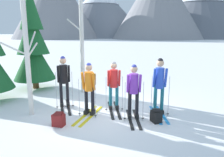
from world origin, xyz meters
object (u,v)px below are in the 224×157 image
Objects in this scene: skier_in_purple at (134,90)px; pine_tree_mid at (33,43)px; skier_in_blue at (159,83)px; backpack_on_snow_beside at (59,120)px; backpack_on_snow_front at (156,116)px; skier_in_orange at (89,86)px; skier_in_black at (64,79)px; skier_in_red at (114,84)px; birch_tree_slender at (27,59)px; birch_tree_tall at (82,33)px.

pine_tree_mid is (-4.57, 3.25, 1.17)m from skier_in_purple.
skier_in_blue is 3.24m from backpack_on_snow_beside.
skier_in_orange is at bearing 168.55° from backpack_on_snow_front.
skier_in_purple is (2.42, -0.86, -0.08)m from skier_in_black.
skier_in_blue is at bearing -11.08° from skier_in_red.
skier_in_red is at bearing 132.07° from skier_in_purple.
backpack_on_snow_beside is at bearing -157.08° from skier_in_blue.
skier_in_purple is 0.37× the size of pine_tree_mid.
skier_in_blue is at bearing -27.59° from pine_tree_mid.
skier_in_orange is 1.08× the size of skier_in_purple.
skier_in_orange is 2.22m from backpack_on_snow_front.
birch_tree_slender reaches higher than skier_in_blue.
skier_in_black is 1.02× the size of skier_in_red.
skier_in_orange reaches higher than backpack_on_snow_beside.
birch_tree_slender is (-2.59, -0.75, 0.90)m from skier_in_red.
skier_in_black is 0.36× the size of birch_tree_tall.
skier_in_orange is at bearing -33.25° from skier_in_black.
skier_in_red is 2.84m from birch_tree_slender.
backpack_on_snow_beside is at bearing -58.37° from pine_tree_mid.
backpack_on_snow_beside is at bearing -126.49° from skier_in_orange.
birch_tree_slender is at bearing 176.72° from backpack_on_snow_front.
birch_tree_tall is 13.21× the size of backpack_on_snow_beside.
skier_in_orange reaches higher than backpack_on_snow_front.
skier_in_blue is at bearing -7.24° from skier_in_black.
skier_in_black is 0.51× the size of birch_tree_slender.
skier_in_purple is 3.91m from birch_tree_tall.
skier_in_orange is 0.51× the size of birch_tree_slender.
backpack_on_snow_front is (2.05, -0.42, -0.75)m from skier_in_orange.
skier_in_black is at bearing 160.49° from skier_in_purple.
backpack_on_snow_beside is at bearing -33.11° from birch_tree_slender.
skier_in_orange is 2.20m from skier_in_blue.
skier_in_orange is 1.00× the size of skier_in_blue.
skier_in_purple is (0.66, -0.74, 0.02)m from skier_in_red.
skier_in_purple is 5.73m from pine_tree_mid.
birch_tree_slender is (-4.05, -0.46, 0.78)m from skier_in_blue.
birch_tree_tall is at bearing 128.22° from skier_in_purple.
skier_in_orange is 0.36× the size of birch_tree_tall.
birch_tree_tall is (2.37, -0.47, 0.48)m from pine_tree_mid.
skier_in_black is 3.38m from backpack_on_snow_front.
skier_in_black is at bearing 172.76° from skier_in_blue.
backpack_on_snow_front is at bearing -101.09° from skier_in_blue.
skier_in_blue is 0.52× the size of birch_tree_slender.
birch_tree_slender is at bearing -173.49° from skier_in_blue.
pine_tree_mid is (-3.90, 2.52, 1.19)m from skier_in_red.
birch_tree_tall is at bearing 107.28° from skier_in_orange.
skier_in_purple is at bearing 0.26° from birch_tree_slender.
skier_in_purple is at bearing 160.36° from backpack_on_snow_front.
birch_tree_slender is 8.97× the size of backpack_on_snow_front.
skier_in_purple reaches higher than backpack_on_snow_front.
skier_in_blue reaches higher than backpack_on_snow_beside.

